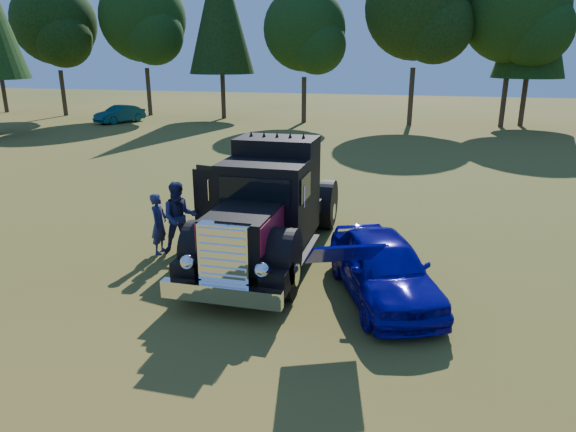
{
  "coord_description": "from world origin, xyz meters",
  "views": [
    {
      "loc": [
        4.75,
        -9.86,
        5.04
      ],
      "look_at": [
        1.94,
        1.21,
        1.44
      ],
      "focal_mm": 32.0,
      "sensor_mm": 36.0,
      "label": 1
    }
  ],
  "objects_px": {
    "diamond_t_truck": "(268,211)",
    "distant_teal_car": "(120,114)",
    "hotrod_coupe": "(383,267)",
    "spectator_far": "(180,217)",
    "spectator_near": "(159,224)"
  },
  "relations": [
    {
      "from": "diamond_t_truck",
      "to": "hotrod_coupe",
      "type": "bearing_deg",
      "value": -27.4
    },
    {
      "from": "diamond_t_truck",
      "to": "distant_teal_car",
      "type": "xyz_separation_m",
      "value": [
        -18.97,
        23.81,
        -0.62
      ]
    },
    {
      "from": "diamond_t_truck",
      "to": "hotrod_coupe",
      "type": "height_order",
      "value": "diamond_t_truck"
    },
    {
      "from": "spectator_near",
      "to": "spectator_far",
      "type": "height_order",
      "value": "spectator_far"
    },
    {
      "from": "diamond_t_truck",
      "to": "spectator_far",
      "type": "bearing_deg",
      "value": -176.82
    },
    {
      "from": "diamond_t_truck",
      "to": "hotrod_coupe",
      "type": "distance_m",
      "value": 3.44
    },
    {
      "from": "spectator_far",
      "to": "diamond_t_truck",
      "type": "bearing_deg",
      "value": -26.92
    },
    {
      "from": "spectator_near",
      "to": "distant_teal_car",
      "type": "height_order",
      "value": "spectator_near"
    },
    {
      "from": "spectator_far",
      "to": "hotrod_coupe",
      "type": "bearing_deg",
      "value": -44.93
    },
    {
      "from": "distant_teal_car",
      "to": "hotrod_coupe",
      "type": "bearing_deg",
      "value": -29.21
    },
    {
      "from": "diamond_t_truck",
      "to": "distant_teal_car",
      "type": "distance_m",
      "value": 30.45
    },
    {
      "from": "spectator_far",
      "to": "distant_teal_car",
      "type": "distance_m",
      "value": 29.13
    },
    {
      "from": "spectator_near",
      "to": "spectator_far",
      "type": "relative_size",
      "value": 0.85
    },
    {
      "from": "diamond_t_truck",
      "to": "spectator_far",
      "type": "distance_m",
      "value": 2.41
    },
    {
      "from": "spectator_far",
      "to": "distant_teal_car",
      "type": "relative_size",
      "value": 0.48
    }
  ]
}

